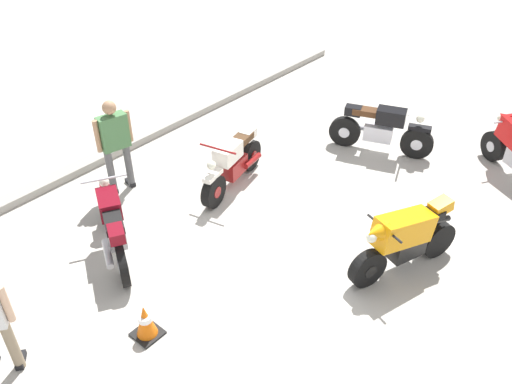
# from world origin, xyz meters

# --- Properties ---
(ground_plane) EXTENTS (40.00, 40.00, 0.00)m
(ground_plane) POSITION_xyz_m (0.00, 0.00, 0.00)
(ground_plane) COLOR #B7B2A8
(curb_edge) EXTENTS (14.00, 0.30, 0.15)m
(curb_edge) POSITION_xyz_m (0.00, 4.60, 0.07)
(curb_edge) COLOR #9C978F
(curb_edge) RESTS_ON ground
(motorcycle_black_cruiser) EXTENTS (0.93, 2.00, 1.09)m
(motorcycle_black_cruiser) POSITION_xyz_m (3.32, 0.60, 0.52)
(motorcycle_black_cruiser) COLOR black
(motorcycle_black_cruiser) RESTS_ON ground
(motorcycle_maroon_cruiser) EXTENTS (1.12, 1.88, 1.09)m
(motorcycle_maroon_cruiser) POSITION_xyz_m (-2.06, 2.15, 0.52)
(motorcycle_maroon_cruiser) COLOR black
(motorcycle_maroon_cruiser) RESTS_ON ground
(motorcycle_orange_sportbike) EXTENTS (1.90, 0.93, 1.14)m
(motorcycle_orange_sportbike) POSITION_xyz_m (0.50, -1.41, 0.59)
(motorcycle_orange_sportbike) COLOR black
(motorcycle_orange_sportbike) RESTS_ON ground
(motorcycle_cream_vintage) EXTENTS (1.94, 0.75, 1.07)m
(motorcycle_cream_vintage) POSITION_xyz_m (0.48, 2.00, 0.49)
(motorcycle_cream_vintage) COLOR black
(motorcycle_cream_vintage) RESTS_ON ground
(person_in_green_shirt) EXTENTS (0.68, 0.38, 1.78)m
(person_in_green_shirt) POSITION_xyz_m (-0.93, 3.47, 1.03)
(person_in_green_shirt) COLOR #59595B
(person_in_green_shirt) RESTS_ON ground
(traffic_cone) EXTENTS (0.36, 0.36, 0.53)m
(traffic_cone) POSITION_xyz_m (-2.83, 0.52, 0.26)
(traffic_cone) COLOR black
(traffic_cone) RESTS_ON ground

